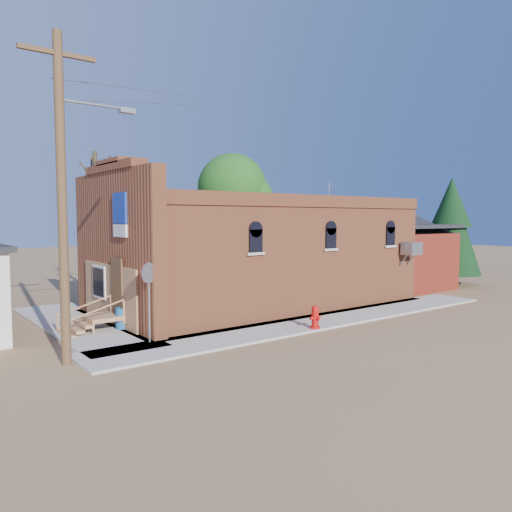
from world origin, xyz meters
TOP-DOWN VIEW (x-y plane):
  - ground at (0.00, 0.00)m, footprint 120.00×120.00m
  - sidewalk_south at (1.50, 0.90)m, footprint 19.00×2.20m
  - sidewalk_west at (-6.30, 6.00)m, footprint 2.60×10.00m
  - brick_bar at (1.64, 5.49)m, footprint 16.40×7.97m
  - red_shed at (11.50, 5.50)m, footprint 5.40×6.40m
  - utility_pole at (-8.14, 1.20)m, footprint 3.12×0.26m
  - tree_bare_near at (-3.00, 13.00)m, footprint 2.80×2.80m
  - tree_leafy at (6.00, 13.50)m, footprint 4.40×4.40m
  - evergreen_tree at (15.50, 4.00)m, footprint 3.60×3.60m
  - fire_hydrant at (0.19, -0.00)m, footprint 0.48×0.46m
  - stop_sign at (-5.42, 1.80)m, footprint 0.66×0.35m
  - trash_barrel at (-5.30, 4.26)m, footprint 0.55×0.55m

SIDE VIEW (x-z plane):
  - ground at x=0.00m, z-range 0.00..0.00m
  - sidewalk_south at x=1.50m, z-range 0.00..0.08m
  - sidewalk_west at x=-6.30m, z-range 0.00..0.08m
  - trash_barrel at x=-5.30m, z-range 0.08..0.84m
  - fire_hydrant at x=0.19m, z-range 0.07..0.91m
  - stop_sign at x=-5.42m, z-range 0.77..3.36m
  - red_shed at x=11.50m, z-range 0.12..4.42m
  - brick_bar at x=1.64m, z-range -0.81..5.49m
  - evergreen_tree at x=15.50m, z-range 0.46..6.96m
  - utility_pole at x=-8.14m, z-range 0.27..9.27m
  - tree_leafy at x=6.00m, z-range 1.86..10.01m
  - tree_bare_near at x=-3.00m, z-range 2.14..9.79m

